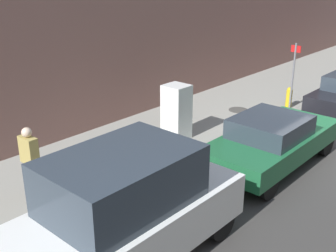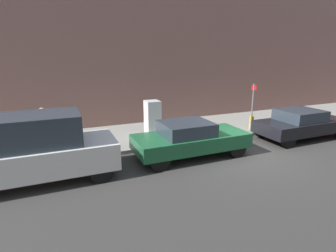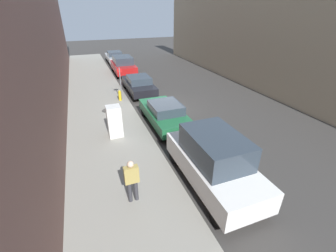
{
  "view_description": "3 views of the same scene",
  "coord_description": "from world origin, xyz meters",
  "px_view_note": "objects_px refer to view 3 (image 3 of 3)",
  "views": [
    {
      "loc": [
        4.12,
        -11.71,
        5.05
      ],
      "look_at": [
        -2.24,
        -4.6,
        1.39
      ],
      "focal_mm": 45.0,
      "sensor_mm": 36.0,
      "label": 1
    },
    {
      "loc": [
        7.95,
        -6.87,
        3.87
      ],
      "look_at": [
        -1.95,
        -2.65,
        0.95
      ],
      "focal_mm": 28.0,
      "sensor_mm": 36.0,
      "label": 2
    },
    {
      "loc": [
        -4.63,
        -13.28,
        6.08
      ],
      "look_at": [
        -1.08,
        -3.99,
        0.84
      ],
      "focal_mm": 24.0,
      "sensor_mm": 36.0,
      "label": 3
    }
  ],
  "objects_px": {
    "discarded_refrigerator": "(115,121)",
    "street_sign_post": "(121,83)",
    "parked_van_white": "(214,160)",
    "parked_sedan_dark": "(139,84)",
    "parked_sedan_silver": "(115,57)",
    "fire_hydrant": "(120,95)",
    "parked_sedan_green": "(165,113)",
    "parked_suv_red": "(123,65)",
    "pedestrian_walking_far": "(132,179)"
  },
  "relations": [
    {
      "from": "parked_van_white",
      "to": "parked_sedan_dark",
      "type": "distance_m",
      "value": 11.27
    },
    {
      "from": "street_sign_post",
      "to": "pedestrian_walking_far",
      "type": "xyz_separation_m",
      "value": [
        -1.42,
        -9.62,
        -0.38
      ]
    },
    {
      "from": "parked_sedan_dark",
      "to": "parked_suv_red",
      "type": "xyz_separation_m",
      "value": [
        0.0,
        6.36,
        0.18
      ]
    },
    {
      "from": "parked_van_white",
      "to": "parked_sedan_silver",
      "type": "relative_size",
      "value": 1.05
    },
    {
      "from": "parked_van_white",
      "to": "discarded_refrigerator",
      "type": "bearing_deg",
      "value": 121.22
    },
    {
      "from": "discarded_refrigerator",
      "to": "fire_hydrant",
      "type": "bearing_deg",
      "value": 77.32
    },
    {
      "from": "street_sign_post",
      "to": "parked_sedan_green",
      "type": "distance_m",
      "value": 4.76
    },
    {
      "from": "parked_van_white",
      "to": "parked_sedan_dark",
      "type": "relative_size",
      "value": 1.03
    },
    {
      "from": "street_sign_post",
      "to": "parked_sedan_green",
      "type": "bearing_deg",
      "value": -69.34
    },
    {
      "from": "discarded_refrigerator",
      "to": "fire_hydrant",
      "type": "distance_m",
      "value": 5.16
    },
    {
      "from": "discarded_refrigerator",
      "to": "parked_sedan_green",
      "type": "bearing_deg",
      "value": 9.6
    },
    {
      "from": "fire_hydrant",
      "to": "parked_sedan_silver",
      "type": "height_order",
      "value": "parked_sedan_silver"
    },
    {
      "from": "parked_van_white",
      "to": "parked_sedan_green",
      "type": "distance_m",
      "value": 5.29
    },
    {
      "from": "fire_hydrant",
      "to": "pedestrian_walking_far",
      "type": "relative_size",
      "value": 0.45
    },
    {
      "from": "parked_van_white",
      "to": "parked_suv_red",
      "type": "height_order",
      "value": "parked_van_white"
    },
    {
      "from": "street_sign_post",
      "to": "parked_sedan_green",
      "type": "relative_size",
      "value": 0.53
    },
    {
      "from": "street_sign_post",
      "to": "fire_hydrant",
      "type": "bearing_deg",
      "value": 133.37
    },
    {
      "from": "discarded_refrigerator",
      "to": "parked_sedan_dark",
      "type": "relative_size",
      "value": 0.36
    },
    {
      "from": "street_sign_post",
      "to": "parked_sedan_dark",
      "type": "height_order",
      "value": "street_sign_post"
    },
    {
      "from": "parked_suv_red",
      "to": "parked_sedan_silver",
      "type": "relative_size",
      "value": 1.0
    },
    {
      "from": "parked_van_white",
      "to": "parked_sedan_dark",
      "type": "xyz_separation_m",
      "value": [
        0.0,
        11.26,
        -0.34
      ]
    },
    {
      "from": "fire_hydrant",
      "to": "parked_van_white",
      "type": "bearing_deg",
      "value": -79.73
    },
    {
      "from": "street_sign_post",
      "to": "parked_sedan_silver",
      "type": "relative_size",
      "value": 0.53
    },
    {
      "from": "street_sign_post",
      "to": "pedestrian_walking_far",
      "type": "bearing_deg",
      "value": -98.39
    },
    {
      "from": "street_sign_post",
      "to": "parked_van_white",
      "type": "distance_m",
      "value": 9.83
    },
    {
      "from": "pedestrian_walking_far",
      "to": "parked_sedan_green",
      "type": "height_order",
      "value": "pedestrian_walking_far"
    },
    {
      "from": "discarded_refrigerator",
      "to": "parked_sedan_silver",
      "type": "relative_size",
      "value": 0.37
    },
    {
      "from": "fire_hydrant",
      "to": "pedestrian_walking_far",
      "type": "xyz_separation_m",
      "value": [
        -1.3,
        -9.74,
        0.57
      ]
    },
    {
      "from": "discarded_refrigerator",
      "to": "parked_sedan_dark",
      "type": "height_order",
      "value": "discarded_refrigerator"
    },
    {
      "from": "pedestrian_walking_far",
      "to": "parked_sedan_dark",
      "type": "height_order",
      "value": "pedestrian_walking_far"
    },
    {
      "from": "parked_van_white",
      "to": "parked_sedan_dark",
      "type": "height_order",
      "value": "parked_van_white"
    },
    {
      "from": "parked_suv_red",
      "to": "fire_hydrant",
      "type": "bearing_deg",
      "value": -102.79
    },
    {
      "from": "fire_hydrant",
      "to": "parked_sedan_green",
      "type": "bearing_deg",
      "value": -68.56
    },
    {
      "from": "parked_suv_red",
      "to": "pedestrian_walking_far",
      "type": "bearing_deg",
      "value": -99.93
    },
    {
      "from": "discarded_refrigerator",
      "to": "street_sign_post",
      "type": "distance_m",
      "value": 5.07
    },
    {
      "from": "parked_sedan_green",
      "to": "parked_sedan_silver",
      "type": "bearing_deg",
      "value": 90.0
    },
    {
      "from": "pedestrian_walking_far",
      "to": "parked_suv_red",
      "type": "distance_m",
      "value": 17.83
    },
    {
      "from": "fire_hydrant",
      "to": "parked_van_white",
      "type": "xyz_separation_m",
      "value": [
        1.78,
        -9.8,
        0.54
      ]
    },
    {
      "from": "discarded_refrigerator",
      "to": "parked_sedan_dark",
      "type": "xyz_separation_m",
      "value": [
        2.9,
        6.47,
        -0.25
      ]
    },
    {
      "from": "discarded_refrigerator",
      "to": "parked_van_white",
      "type": "bearing_deg",
      "value": -58.78
    },
    {
      "from": "pedestrian_walking_far",
      "to": "parked_van_white",
      "type": "distance_m",
      "value": 3.08
    },
    {
      "from": "parked_sedan_dark",
      "to": "discarded_refrigerator",
      "type": "bearing_deg",
      "value": -114.15
    },
    {
      "from": "pedestrian_walking_far",
      "to": "parked_sedan_green",
      "type": "distance_m",
      "value": 6.07
    },
    {
      "from": "parked_sedan_silver",
      "to": "discarded_refrigerator",
      "type": "bearing_deg",
      "value": -98.96
    },
    {
      "from": "street_sign_post",
      "to": "parked_suv_red",
      "type": "relative_size",
      "value": 0.53
    },
    {
      "from": "discarded_refrigerator",
      "to": "parked_van_white",
      "type": "relative_size",
      "value": 0.35
    },
    {
      "from": "parked_sedan_silver",
      "to": "pedestrian_walking_far",
      "type": "bearing_deg",
      "value": -97.57
    },
    {
      "from": "discarded_refrigerator",
      "to": "street_sign_post",
      "type": "xyz_separation_m",
      "value": [
        1.25,
        4.89,
        0.51
      ]
    },
    {
      "from": "parked_suv_red",
      "to": "parked_van_white",
      "type": "bearing_deg",
      "value": -90.0
    },
    {
      "from": "parked_sedan_dark",
      "to": "parked_suv_red",
      "type": "height_order",
      "value": "parked_suv_red"
    }
  ]
}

